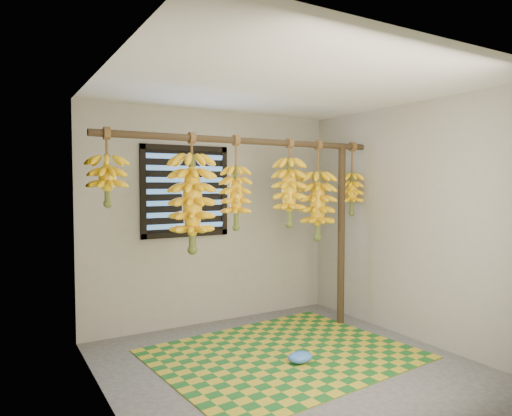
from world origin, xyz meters
TOP-DOWN VIEW (x-y plane):
  - floor at (0.00, 0.00)m, footprint 3.00×3.00m
  - ceiling at (0.00, 0.00)m, footprint 3.00×3.00m
  - wall_back at (0.00, 1.50)m, footprint 3.00×0.01m
  - wall_left at (-1.50, 0.00)m, footprint 0.01×3.00m
  - wall_right at (1.50, 0.00)m, footprint 0.01×3.00m
  - window at (-0.35, 1.48)m, footprint 1.00×0.04m
  - hanging_pole at (0.00, 0.70)m, footprint 3.00×0.06m
  - support_post at (1.20, 0.70)m, footprint 0.08×0.08m
  - woven_mat at (0.11, 0.24)m, footprint 2.41×2.00m
  - plastic_bag at (0.12, -0.02)m, footprint 0.24×0.18m
  - banana_bunch_a at (-1.35, 0.70)m, footprint 0.31×0.31m
  - banana_bunch_b at (-0.59, 0.70)m, footprint 0.40×0.40m
  - banana_bunch_c at (-0.14, 0.70)m, footprint 0.30×0.30m
  - banana_bunch_d at (0.49, 0.70)m, footprint 0.33×0.33m
  - banana_bunch_e at (0.86, 0.70)m, footprint 0.37×0.37m
  - banana_bunch_f at (1.35, 0.70)m, footprint 0.27×0.27m

SIDE VIEW (x-z plane):
  - floor at x=0.00m, z-range -0.01..0.00m
  - woven_mat at x=0.11m, z-range 0.00..0.01m
  - plastic_bag at x=0.12m, z-range 0.01..0.11m
  - support_post at x=1.20m, z-range 0.00..2.00m
  - wall_back at x=0.00m, z-range 0.00..2.40m
  - wall_left at x=-1.50m, z-range 0.00..2.40m
  - wall_right at x=1.50m, z-range 0.00..2.40m
  - banana_bunch_e at x=0.86m, z-range 0.81..1.88m
  - banana_bunch_b at x=-0.59m, z-range 0.85..1.95m
  - banana_bunch_c at x=-0.14m, z-range 0.99..1.91m
  - banana_bunch_f at x=1.35m, z-range 1.06..1.88m
  - banana_bunch_d at x=0.49m, z-range 1.04..1.95m
  - window at x=-0.35m, z-range 1.00..2.00m
  - banana_bunch_a at x=-1.35m, z-range 1.28..1.94m
  - hanging_pole at x=0.00m, z-range 1.97..2.03m
  - ceiling at x=0.00m, z-range 2.40..2.41m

